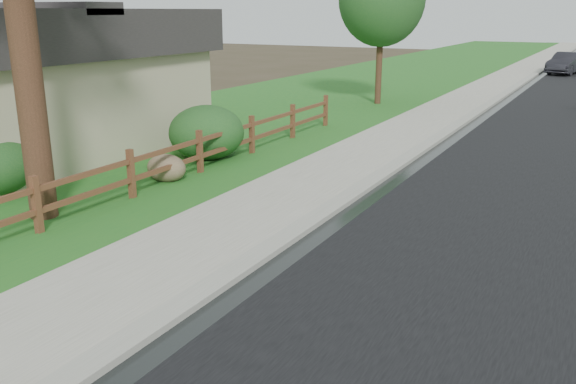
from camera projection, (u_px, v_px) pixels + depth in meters
The scene contains 10 objects.
ground at pixel (58, 366), 6.86m from camera, with size 120.00×120.00×0.00m, color #37301E.
curb at pixel (531, 77), 36.16m from camera, with size 0.40×90.00×0.12m, color gray.
wet_gutter at pixel (537, 78), 36.01m from camera, with size 0.50×90.00×0.00m, color black.
sidewalk at pixel (508, 76), 36.76m from camera, with size 2.20×90.00×0.10m, color gray.
grass_strip at pixel (476, 75), 37.63m from camera, with size 1.60×90.00×0.06m, color #1A5D20.
lawn_near at pixel (395, 71), 40.00m from camera, with size 9.00×90.00×0.04m, color #1A5D20.
ranch_fence at pixel (168, 160), 13.72m from camera, with size 0.12×16.92×1.10m.
dark_car_far at pixel (567, 63), 38.26m from camera, with size 1.41×4.05×1.33m, color black.
boulder at pixel (166, 168), 14.19m from camera, with size 0.99×0.74×0.66m, color brown.
shrub_c at pixel (206, 132), 16.27m from camera, with size 2.01×2.01×1.45m, color #18451D.
Camera 1 is at (5.14, -4.06, 3.85)m, focal length 38.00 mm.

